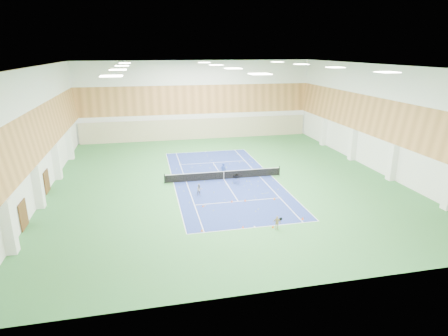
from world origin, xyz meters
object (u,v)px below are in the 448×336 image
Objects in this scene: tennis_net at (224,174)px; ball_cart at (236,179)px; coach at (223,170)px; child_apron at (277,223)px; child_court at (199,190)px.

ball_cart is (0.99, -1.58, -0.08)m from tennis_net.
coach reaches higher than child_apron.
child_apron reaches higher than ball_cart.
child_apron is (4.88, -8.41, -0.02)m from child_court.
child_court is at bearing -128.90° from tennis_net.
tennis_net is 5.25m from child_court.
child_apron is (1.52, -13.09, -0.28)m from coach.
coach reaches higher than tennis_net.
child_apron is at bearing -82.80° from tennis_net.
ball_cart is (4.28, 2.51, -0.11)m from child_court.
tennis_net reaches higher than ball_cart.
child_apron reaches higher than tennis_net.
tennis_net is at bearing 38.26° from child_court.
coach reaches higher than ball_cart.
coach is 13.19m from child_apron.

